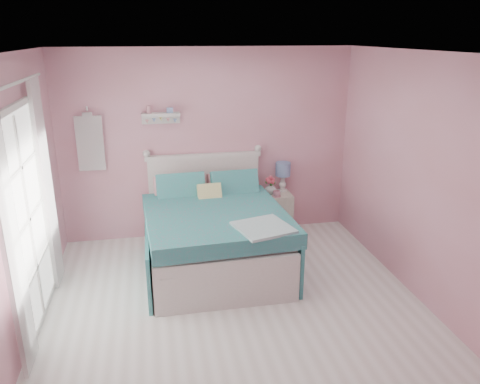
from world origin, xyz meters
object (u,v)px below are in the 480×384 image
object	(u,v)px
table_lamp	(283,171)
teacup	(277,194)
bed	(214,235)
nightstand	(276,213)
vase	(270,188)

from	to	relation	value
table_lamp	teacup	distance (m)	0.36
table_lamp	bed	bearing A→B (deg)	-141.18
nightstand	table_lamp	bearing A→B (deg)	40.17
bed	teacup	bearing A→B (deg)	31.97
bed	vase	distance (m)	1.26
table_lamp	vase	bearing A→B (deg)	-157.50
bed	table_lamp	world-z (taller)	bed
vase	teacup	world-z (taller)	vase
vase	table_lamp	bearing A→B (deg)	22.50
table_lamp	vase	world-z (taller)	table_lamp
bed	teacup	size ratio (longest dim) A/B	19.82
nightstand	table_lamp	distance (m)	0.61
vase	bed	bearing A→B (deg)	-138.31
nightstand	bed	bearing A→B (deg)	-141.34
bed	teacup	distance (m)	1.22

